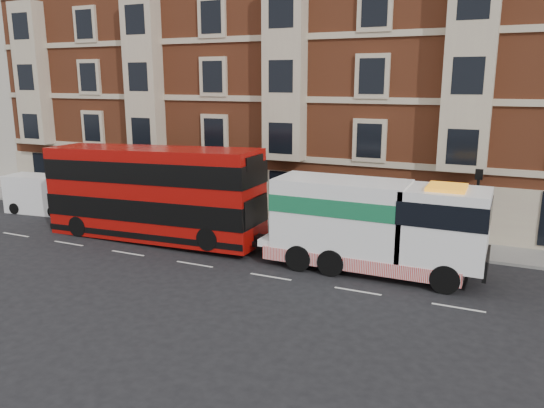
{
  "coord_description": "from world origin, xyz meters",
  "views": [
    {
      "loc": [
        13.33,
        -20.31,
        8.57
      ],
      "look_at": [
        2.24,
        4.0,
        2.33
      ],
      "focal_mm": 35.0,
      "sensor_mm": 36.0,
      "label": 1
    }
  ],
  "objects": [
    {
      "name": "lamp_post_east",
      "position": [
        12.0,
        6.2,
        2.68
      ],
      "size": [
        0.35,
        0.15,
        4.35
      ],
      "color": "black",
      "rests_on": "sidewalk"
    },
    {
      "name": "victorian_terrace",
      "position": [
        0.5,
        15.0,
        10.07
      ],
      "size": [
        45.0,
        12.0,
        20.4
      ],
      "color": "brown",
      "rests_on": "ground"
    },
    {
      "name": "ground",
      "position": [
        0.0,
        0.0,
        0.0
      ],
      "size": [
        120.0,
        120.0,
        0.0
      ],
      "primitive_type": "plane",
      "color": "black",
      "rests_on": "ground"
    },
    {
      "name": "double_decker_bus",
      "position": [
        -4.26,
        2.57,
        2.69
      ],
      "size": [
        12.53,
        2.88,
        5.07
      ],
      "color": "#A40C09",
      "rests_on": "ground"
    },
    {
      "name": "pedestrian",
      "position": [
        -12.06,
        7.11,
        0.92
      ],
      "size": [
        0.67,
        0.57,
        1.54
      ],
      "primitive_type": "imported",
      "rotation": [
        0.0,
        0.0,
        -0.44
      ],
      "color": "#17202F",
      "rests_on": "sidewalk"
    },
    {
      "name": "box_van",
      "position": [
        -14.74,
        4.55,
        1.22
      ],
      "size": [
        4.96,
        2.48,
        2.48
      ],
      "rotation": [
        0.0,
        0.0,
        0.12
      ],
      "color": "white",
      "rests_on": "ground"
    },
    {
      "name": "tow_truck",
      "position": [
        7.81,
        2.57,
        2.22
      ],
      "size": [
        10.03,
        2.97,
        4.18
      ],
      "color": "white",
      "rests_on": "ground"
    },
    {
      "name": "lamp_post_west",
      "position": [
        -6.0,
        6.2,
        2.68
      ],
      "size": [
        0.35,
        0.15,
        4.35
      ],
      "color": "black",
      "rests_on": "sidewalk"
    },
    {
      "name": "sidewalk",
      "position": [
        0.0,
        7.5,
        0.07
      ],
      "size": [
        90.0,
        3.0,
        0.15
      ],
      "primitive_type": "cube",
      "color": "slate",
      "rests_on": "ground"
    }
  ]
}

